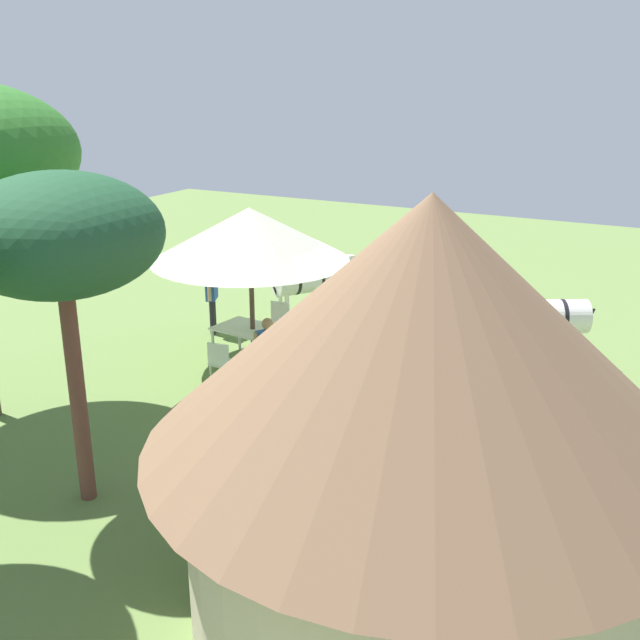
{
  "coord_description": "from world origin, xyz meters",
  "views": [
    {
      "loc": [
        -5.89,
        12.74,
        5.75
      ],
      "look_at": [
        0.71,
        0.24,
        1.0
      ],
      "focal_mm": 41.69,
      "sensor_mm": 36.0,
      "label": 1
    }
  ],
  "objects": [
    {
      "name": "zebra_by_umbrella",
      "position": [
        -3.23,
        -1.88,
        1.04
      ],
      "size": [
        2.13,
        1.43,
        1.58
      ],
      "rotation": [
        0.0,
        0.0,
        5.22
      ],
      "color": "silver",
      "rests_on": "ground_plane"
    },
    {
      "name": "guest_behind_table",
      "position": [
        3.83,
        -0.4,
        0.99
      ],
      "size": [
        0.37,
        0.55,
        1.65
      ],
      "rotation": [
        0.0,
        0.0,
        2.0
      ],
      "color": "#221F2A",
      "rests_on": "ground_plane"
    },
    {
      "name": "guest_beside_umbrella",
      "position": [
        0.81,
        2.07,
        0.94
      ],
      "size": [
        0.38,
        0.5,
        1.56
      ],
      "rotation": [
        0.0,
        0.0,
        1.04
      ],
      "color": "black",
      "rests_on": "ground_plane"
    },
    {
      "name": "patio_chair_east_end",
      "position": [
        2.21,
        -0.62,
        0.52
      ],
      "size": [
        0.49,
        0.48,
        0.9
      ],
      "rotation": [
        0.0,
        0.0,
        0.13
      ],
      "color": "white",
      "rests_on": "ground_plane"
    },
    {
      "name": "patio_dining_table",
      "position": [
        2.03,
        0.7,
        0.67
      ],
      "size": [
        1.68,
        1.13,
        0.74
      ],
      "rotation": [
        0.0,
        0.0,
        -0.11
      ],
      "color": "silver",
      "rests_on": "ground_plane"
    },
    {
      "name": "acacia_tree_left_background",
      "position": [
        1.32,
        6.14,
        3.76
      ],
      "size": [
        2.65,
        2.65,
        4.59
      ],
      "color": "brown",
      "rests_on": "ground_plane"
    },
    {
      "name": "patio_chair_west_end",
      "position": [
        1.9,
        2.01,
        0.52
      ],
      "size": [
        0.48,
        0.46,
        0.9
      ],
      "rotation": [
        0.0,
        0.0,
        -3.04
      ],
      "color": "silver",
      "rests_on": "ground_plane"
    },
    {
      "name": "standing_watcher",
      "position": [
        -1.83,
        -3.15,
        1.0
      ],
      "size": [
        0.48,
        0.44,
        1.66
      ],
      "rotation": [
        0.0,
        0.0,
        -0.67
      ],
      "color": "black",
      "rests_on": "ground_plane"
    },
    {
      "name": "zebra_toward_hut",
      "position": [
        2.41,
        -2.38,
        1.0
      ],
      "size": [
        1.55,
        1.99,
        1.54
      ],
      "rotation": [
        0.0,
        0.0,
        2.53
      ],
      "color": "silver",
      "rests_on": "ground_plane"
    },
    {
      "name": "ground_plane",
      "position": [
        0.0,
        0.0,
        0.0
      ],
      "size": [
        36.0,
        36.0,
        0.0
      ],
      "primitive_type": "plane",
      "color": "olive"
    },
    {
      "name": "thatched_hut",
      "position": [
        -3.57,
        6.09,
        2.51
      ],
      "size": [
        5.81,
        5.81,
        4.68
      ],
      "rotation": [
        0.0,
        0.0,
        6.25
      ],
      "color": "beige",
      "rests_on": "ground_plane"
    },
    {
      "name": "shade_umbrella",
      "position": [
        2.03,
        0.7,
        2.7
      ],
      "size": [
        3.95,
        3.95,
        3.23
      ],
      "color": "#4C352C",
      "rests_on": "ground_plane"
    },
    {
      "name": "zebra_nearest_camera",
      "position": [
        -1.52,
        2.09,
        0.96
      ],
      "size": [
        1.48,
        1.74,
        1.51
      ],
      "rotation": [
        0.0,
        0.0,
        2.48
      ],
      "color": "silver",
      "rests_on": "ground_plane"
    },
    {
      "name": "striped_lounge_chair",
      "position": [
        0.11,
        0.07,
        0.25
      ],
      "size": [
        0.94,
        0.95,
        0.6
      ],
      "rotation": [
        0.0,
        0.0,
        5.53
      ],
      "color": "#C5533B",
      "rests_on": "ground_plane"
    }
  ]
}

